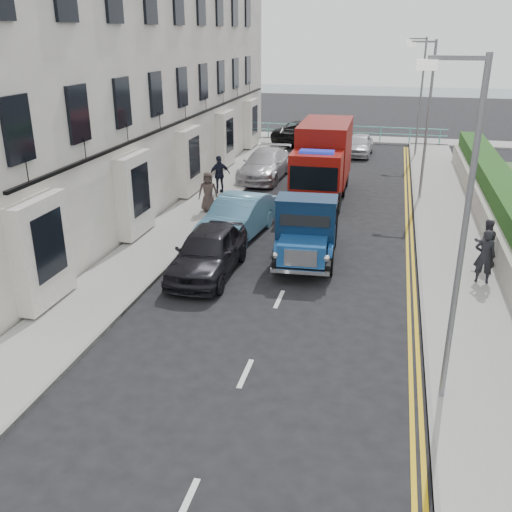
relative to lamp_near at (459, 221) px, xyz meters
name	(u,v)px	position (x,y,z in m)	size (l,w,h in m)	color
ground	(264,332)	(-4.18, 2.00, -4.00)	(120.00, 120.00, 0.00)	black
pavement_west	(191,215)	(-9.38, 11.00, -3.94)	(2.40, 38.00, 0.12)	gray
pavement_east	(450,234)	(1.12, 11.00, -3.94)	(2.60, 38.00, 0.12)	gray
promenade	(352,139)	(-4.18, 31.00, -3.94)	(30.00, 2.50, 0.12)	gray
sea_plane	(372,96)	(-4.18, 62.00, -4.00)	(120.00, 120.00, 0.00)	slate
terrace_west	(125,35)	(-13.65, 15.00, 3.17)	(6.31, 30.20, 14.25)	white
garden_east	(506,217)	(3.03, 11.00, -3.10)	(1.45, 28.00, 1.75)	#B2AD9E
seafront_railing	(351,133)	(-4.18, 30.20, -3.42)	(13.00, 0.08, 1.11)	#59B2A5
lamp_near	(459,221)	(0.00, 0.00, 0.00)	(1.23, 0.18, 7.00)	slate
lamp_mid	(426,112)	(0.00, 16.00, 0.00)	(1.23, 0.18, 7.00)	slate
lamp_far	(419,90)	(0.00, 26.00, 0.00)	(1.23, 0.18, 7.00)	slate
bedford_lorry	(306,234)	(-3.86, 6.93, -2.93)	(2.22, 5.00, 2.31)	black
red_lorry	(323,159)	(-4.39, 15.37, -2.19)	(2.30, 6.53, 3.40)	black
parked_car_front	(208,251)	(-6.78, 5.36, -3.23)	(1.81, 4.49, 1.53)	black
parked_car_mid	(238,217)	(-6.78, 9.00, -3.23)	(1.63, 4.68, 1.54)	#599AC0
parked_car_rear	(265,165)	(-7.78, 18.24, -3.25)	(2.08, 5.12, 1.49)	silver
seafront_car_left	(304,132)	(-7.34, 29.00, -3.21)	(2.60, 5.64, 1.57)	black
seafront_car_right	(359,145)	(-3.32, 25.63, -3.34)	(1.56, 3.87, 1.32)	silver
pedestrian_east_near	(485,256)	(1.68, 6.39, -3.03)	(0.62, 0.41, 1.70)	black
pedestrian_east_far	(486,242)	(1.92, 7.94, -3.10)	(0.75, 0.59, 1.55)	#332F39
pedestrian_west_near	(220,174)	(-9.15, 14.53, -2.99)	(1.04, 0.43, 1.77)	black
pedestrian_west_far	(208,192)	(-8.77, 11.56, -3.03)	(0.83, 0.54, 1.69)	#3F322E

